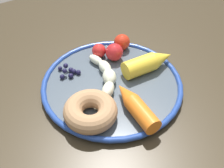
{
  "coord_description": "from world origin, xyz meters",
  "views": [
    {
      "loc": [
        -0.22,
        -0.44,
        1.21
      ],
      "look_at": [
        0.03,
        -0.04,
        0.75
      ],
      "focal_mm": 48.14,
      "sensor_mm": 36.0,
      "label": 1
    }
  ],
  "objects_px": {
    "dining_table": "(94,107)",
    "tomato_near": "(99,51)",
    "blueberry_pile": "(69,71)",
    "tomato_mid": "(122,42)",
    "carrot_orange": "(135,105)",
    "donut": "(90,111)",
    "tomato_far": "(114,52)",
    "plate": "(112,85)",
    "banana": "(105,78)",
    "carrot_yellow": "(149,63)"
  },
  "relations": [
    {
      "from": "plate",
      "to": "tomato_mid",
      "type": "relative_size",
      "value": 7.84
    },
    {
      "from": "plate",
      "to": "tomato_mid",
      "type": "xyz_separation_m",
      "value": [
        0.09,
        0.1,
        0.02
      ]
    },
    {
      "from": "carrot_yellow",
      "to": "tomato_mid",
      "type": "distance_m",
      "value": 0.1
    },
    {
      "from": "dining_table",
      "to": "blueberry_pile",
      "type": "height_order",
      "value": "blueberry_pile"
    },
    {
      "from": "banana",
      "to": "donut",
      "type": "relative_size",
      "value": 1.55
    },
    {
      "from": "tomato_near",
      "to": "plate",
      "type": "bearing_deg",
      "value": -103.86
    },
    {
      "from": "banana",
      "to": "donut",
      "type": "bearing_deg",
      "value": -136.59
    },
    {
      "from": "dining_table",
      "to": "tomato_mid",
      "type": "relative_size",
      "value": 29.58
    },
    {
      "from": "carrot_orange",
      "to": "blueberry_pile",
      "type": "relative_size",
      "value": 2.69
    },
    {
      "from": "tomato_mid",
      "to": "carrot_orange",
      "type": "bearing_deg",
      "value": -115.84
    },
    {
      "from": "carrot_yellow",
      "to": "donut",
      "type": "xyz_separation_m",
      "value": [
        -0.18,
        -0.06,
        -0.0
      ]
    },
    {
      "from": "carrot_orange",
      "to": "carrot_yellow",
      "type": "relative_size",
      "value": 1.04
    },
    {
      "from": "blueberry_pile",
      "to": "donut",
      "type": "bearing_deg",
      "value": -98.05
    },
    {
      "from": "donut",
      "to": "carrot_orange",
      "type": "bearing_deg",
      "value": -20.84
    },
    {
      "from": "plate",
      "to": "tomato_far",
      "type": "bearing_deg",
      "value": 54.67
    },
    {
      "from": "dining_table",
      "to": "banana",
      "type": "bearing_deg",
      "value": -48.8
    },
    {
      "from": "dining_table",
      "to": "blueberry_pile",
      "type": "xyz_separation_m",
      "value": [
        -0.04,
        0.04,
        0.1
      ]
    },
    {
      "from": "carrot_orange",
      "to": "donut",
      "type": "distance_m",
      "value": 0.09
    },
    {
      "from": "dining_table",
      "to": "tomato_mid",
      "type": "distance_m",
      "value": 0.17
    },
    {
      "from": "blueberry_pile",
      "to": "tomato_mid",
      "type": "xyz_separation_m",
      "value": [
        0.15,
        0.02,
        0.01
      ]
    },
    {
      "from": "donut",
      "to": "tomato_far",
      "type": "xyz_separation_m",
      "value": [
        0.14,
        0.13,
        0.0
      ]
    },
    {
      "from": "carrot_yellow",
      "to": "blueberry_pile",
      "type": "bearing_deg",
      "value": 153.26
    },
    {
      "from": "dining_table",
      "to": "donut",
      "type": "bearing_deg",
      "value": -119.89
    },
    {
      "from": "banana",
      "to": "tomato_mid",
      "type": "distance_m",
      "value": 0.13
    },
    {
      "from": "plate",
      "to": "tomato_near",
      "type": "xyz_separation_m",
      "value": [
        0.02,
        0.1,
        0.02
      ]
    },
    {
      "from": "donut",
      "to": "tomato_near",
      "type": "relative_size",
      "value": 3.14
    },
    {
      "from": "dining_table",
      "to": "donut",
      "type": "xyz_separation_m",
      "value": [
        -0.05,
        -0.1,
        0.11
      ]
    },
    {
      "from": "dining_table",
      "to": "carrot_orange",
      "type": "height_order",
      "value": "carrot_orange"
    },
    {
      "from": "dining_table",
      "to": "carrot_orange",
      "type": "xyz_separation_m",
      "value": [
        0.03,
        -0.13,
        0.11
      ]
    },
    {
      "from": "carrot_yellow",
      "to": "tomato_mid",
      "type": "relative_size",
      "value": 3.18
    },
    {
      "from": "dining_table",
      "to": "tomato_far",
      "type": "xyz_separation_m",
      "value": [
        0.08,
        0.03,
        0.11
      ]
    },
    {
      "from": "banana",
      "to": "carrot_orange",
      "type": "distance_m",
      "value": 0.1
    },
    {
      "from": "tomato_far",
      "to": "carrot_orange",
      "type": "bearing_deg",
      "value": -108.0
    },
    {
      "from": "dining_table",
      "to": "tomato_near",
      "type": "xyz_separation_m",
      "value": [
        0.05,
        0.06,
        0.11
      ]
    },
    {
      "from": "carrot_orange",
      "to": "blueberry_pile",
      "type": "xyz_separation_m",
      "value": [
        -0.06,
        0.17,
        -0.01
      ]
    },
    {
      "from": "donut",
      "to": "blueberry_pile",
      "type": "relative_size",
      "value": 2.17
    },
    {
      "from": "dining_table",
      "to": "tomato_mid",
      "type": "bearing_deg",
      "value": 26.87
    },
    {
      "from": "plate",
      "to": "carrot_orange",
      "type": "distance_m",
      "value": 0.09
    },
    {
      "from": "blueberry_pile",
      "to": "tomato_far",
      "type": "distance_m",
      "value": 0.12
    },
    {
      "from": "dining_table",
      "to": "tomato_far",
      "type": "relative_size",
      "value": 27.8
    },
    {
      "from": "carrot_yellow",
      "to": "tomato_near",
      "type": "height_order",
      "value": "carrot_yellow"
    },
    {
      "from": "tomato_mid",
      "to": "tomato_far",
      "type": "height_order",
      "value": "tomato_far"
    },
    {
      "from": "tomato_near",
      "to": "tomato_far",
      "type": "height_order",
      "value": "tomato_far"
    },
    {
      "from": "tomato_mid",
      "to": "dining_table",
      "type": "bearing_deg",
      "value": -153.13
    },
    {
      "from": "banana",
      "to": "carrot_orange",
      "type": "bearing_deg",
      "value": -85.96
    },
    {
      "from": "tomato_far",
      "to": "banana",
      "type": "bearing_deg",
      "value": -135.72
    },
    {
      "from": "carrot_orange",
      "to": "tomato_far",
      "type": "relative_size",
      "value": 3.12
    },
    {
      "from": "carrot_yellow",
      "to": "blueberry_pile",
      "type": "height_order",
      "value": "carrot_yellow"
    },
    {
      "from": "plate",
      "to": "carrot_yellow",
      "type": "distance_m",
      "value": 0.1
    },
    {
      "from": "banana",
      "to": "donut",
      "type": "xyz_separation_m",
      "value": [
        -0.08,
        -0.07,
        0.01
      ]
    }
  ]
}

